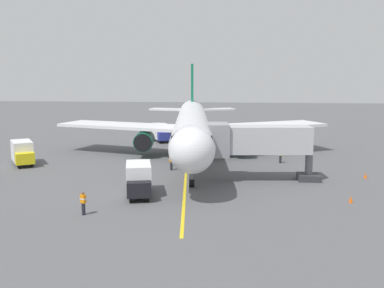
{
  "coord_description": "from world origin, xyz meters",
  "views": [
    {
      "loc": [
        -5.68,
        52.2,
        9.77
      ],
      "look_at": [
        -1.2,
        9.23,
        3.0
      ],
      "focal_mm": 40.82,
      "sensor_mm": 36.0,
      "label": 1
    }
  ],
  "objects_px": {
    "ground_crew_marshaller": "(83,203)",
    "ground_crew_loader": "(280,155)",
    "box_truck_near_nose": "(139,179)",
    "safety_cone_nose_left": "(366,176)",
    "jet_bridge": "(249,141)",
    "airplane": "(192,125)",
    "box_truck_rear_apron": "(23,153)",
    "safety_cone_nose_right": "(351,199)",
    "box_truck_starboard_side": "(161,132)",
    "ground_crew_wing_walker": "(171,162)"
  },
  "relations": [
    {
      "from": "ground_crew_marshaller",
      "to": "ground_crew_loader",
      "type": "bearing_deg",
      "value": -127.64
    },
    {
      "from": "box_truck_near_nose",
      "to": "safety_cone_nose_left",
      "type": "xyz_separation_m",
      "value": [
        -20.34,
        -8.28,
        -1.11
      ]
    },
    {
      "from": "ground_crew_marshaller",
      "to": "jet_bridge",
      "type": "bearing_deg",
      "value": -135.57
    },
    {
      "from": "airplane",
      "to": "box_truck_rear_apron",
      "type": "relative_size",
      "value": 8.22
    },
    {
      "from": "ground_crew_loader",
      "to": "safety_cone_nose_right",
      "type": "distance_m",
      "value": 15.77
    },
    {
      "from": "safety_cone_nose_left",
      "to": "safety_cone_nose_right",
      "type": "distance_m",
      "value": 9.24
    },
    {
      "from": "airplane",
      "to": "box_truck_starboard_side",
      "type": "bearing_deg",
      "value": -64.96
    },
    {
      "from": "jet_bridge",
      "to": "box_truck_starboard_side",
      "type": "bearing_deg",
      "value": -62.01
    },
    {
      "from": "box_truck_near_nose",
      "to": "ground_crew_loader",
      "type": "bearing_deg",
      "value": -130.71
    },
    {
      "from": "ground_crew_marshaller",
      "to": "box_truck_rear_apron",
      "type": "xyz_separation_m",
      "value": [
        12.8,
        -16.38,
        0.5
      ]
    },
    {
      "from": "airplane",
      "to": "box_truck_near_nose",
      "type": "distance_m",
      "value": 17.41
    },
    {
      "from": "jet_bridge",
      "to": "safety_cone_nose_left",
      "type": "distance_m",
      "value": 11.9
    },
    {
      "from": "ground_crew_marshaller",
      "to": "box_truck_near_nose",
      "type": "relative_size",
      "value": 0.35
    },
    {
      "from": "ground_crew_marshaller",
      "to": "safety_cone_nose_right",
      "type": "bearing_deg",
      "value": -165.52
    },
    {
      "from": "box_truck_starboard_side",
      "to": "box_truck_near_nose",
      "type": "bearing_deg",
      "value": 96.39
    },
    {
      "from": "jet_bridge",
      "to": "ground_crew_loader",
      "type": "height_order",
      "value": "jet_bridge"
    },
    {
      "from": "ground_crew_marshaller",
      "to": "box_truck_near_nose",
      "type": "height_order",
      "value": "box_truck_near_nose"
    },
    {
      "from": "jet_bridge",
      "to": "airplane",
      "type": "bearing_deg",
      "value": -58.69
    },
    {
      "from": "box_truck_near_nose",
      "to": "box_truck_starboard_side",
      "type": "height_order",
      "value": "same"
    },
    {
      "from": "airplane",
      "to": "box_truck_rear_apron",
      "type": "height_order",
      "value": "airplane"
    },
    {
      "from": "ground_crew_marshaller",
      "to": "box_truck_starboard_side",
      "type": "xyz_separation_m",
      "value": [
        0.55,
        -35.14,
        0.5
      ]
    },
    {
      "from": "jet_bridge",
      "to": "ground_crew_marshaller",
      "type": "distance_m",
      "value": 16.93
    },
    {
      "from": "airplane",
      "to": "box_truck_near_nose",
      "type": "relative_size",
      "value": 8.19
    },
    {
      "from": "ground_crew_marshaller",
      "to": "ground_crew_loader",
      "type": "relative_size",
      "value": 1.0
    },
    {
      "from": "safety_cone_nose_left",
      "to": "jet_bridge",
      "type": "bearing_deg",
      "value": 9.83
    },
    {
      "from": "box_truck_rear_apron",
      "to": "safety_cone_nose_left",
      "type": "bearing_deg",
      "value": 175.62
    },
    {
      "from": "ground_crew_marshaller",
      "to": "box_truck_near_nose",
      "type": "distance_m",
      "value": 6.05
    },
    {
      "from": "ground_crew_wing_walker",
      "to": "safety_cone_nose_right",
      "type": "bearing_deg",
      "value": 146.74
    },
    {
      "from": "box_truck_rear_apron",
      "to": "ground_crew_loader",
      "type": "bearing_deg",
      "value": -172.12
    },
    {
      "from": "ground_crew_wing_walker",
      "to": "safety_cone_nose_left",
      "type": "distance_m",
      "value": 19.25
    },
    {
      "from": "jet_bridge",
      "to": "box_truck_rear_apron",
      "type": "relative_size",
      "value": 2.35
    },
    {
      "from": "box_truck_rear_apron",
      "to": "safety_cone_nose_right",
      "type": "distance_m",
      "value": 34.37
    },
    {
      "from": "safety_cone_nose_left",
      "to": "box_truck_rear_apron",
      "type": "bearing_deg",
      "value": -4.38
    },
    {
      "from": "box_truck_starboard_side",
      "to": "ground_crew_marshaller",
      "type": "bearing_deg",
      "value": 90.89
    },
    {
      "from": "jet_bridge",
      "to": "safety_cone_nose_left",
      "type": "xyz_separation_m",
      "value": [
        -11.21,
        -1.94,
        -3.49
      ]
    },
    {
      "from": "airplane",
      "to": "box_truck_starboard_side",
      "type": "height_order",
      "value": "airplane"
    },
    {
      "from": "jet_bridge",
      "to": "box_truck_near_nose",
      "type": "bearing_deg",
      "value": 34.76
    },
    {
      "from": "safety_cone_nose_left",
      "to": "ground_crew_marshaller",
      "type": "bearing_deg",
      "value": 30.51
    },
    {
      "from": "ground_crew_loader",
      "to": "safety_cone_nose_left",
      "type": "height_order",
      "value": "ground_crew_loader"
    },
    {
      "from": "airplane",
      "to": "box_truck_near_nose",
      "type": "xyz_separation_m",
      "value": [
        2.64,
        17.01,
        -2.62
      ]
    },
    {
      "from": "ground_crew_loader",
      "to": "box_truck_near_nose",
      "type": "distance_m",
      "value": 19.76
    },
    {
      "from": "safety_cone_nose_left",
      "to": "safety_cone_nose_right",
      "type": "relative_size",
      "value": 1.0
    },
    {
      "from": "safety_cone_nose_right",
      "to": "box_truck_rear_apron",
      "type": "bearing_deg",
      "value": -19.22
    },
    {
      "from": "safety_cone_nose_left",
      "to": "box_truck_starboard_side",
      "type": "bearing_deg",
      "value": -42.26
    },
    {
      "from": "jet_bridge",
      "to": "safety_cone_nose_right",
      "type": "relative_size",
      "value": 20.93
    },
    {
      "from": "jet_bridge",
      "to": "safety_cone_nose_right",
      "type": "xyz_separation_m",
      "value": [
        -7.73,
        6.61,
        -3.49
      ]
    },
    {
      "from": "box_truck_rear_apron",
      "to": "box_truck_starboard_side",
      "type": "bearing_deg",
      "value": -123.14
    },
    {
      "from": "box_truck_starboard_side",
      "to": "safety_cone_nose_right",
      "type": "bearing_deg",
      "value": 123.88
    },
    {
      "from": "airplane",
      "to": "jet_bridge",
      "type": "xyz_separation_m",
      "value": [
        -6.49,
        10.67,
        -0.24
      ]
    },
    {
      "from": "airplane",
      "to": "ground_crew_marshaller",
      "type": "xyz_separation_m",
      "value": [
        5.42,
        22.36,
        -3.12
      ]
    }
  ]
}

